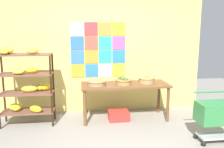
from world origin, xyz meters
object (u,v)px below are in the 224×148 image
at_px(produce_crate_under_table, 119,115).
at_px(shopping_cart, 215,114).
at_px(display_table, 125,88).
at_px(fruit_basket_back_right, 147,79).
at_px(banana_shelf_unit, 25,84).
at_px(fruit_basket_right, 124,81).
at_px(fruit_basket_left, 97,82).

relative_size(produce_crate_under_table, shopping_cart, 0.52).
distance_m(display_table, shopping_cart, 1.74).
height_order(fruit_basket_back_right, shopping_cart, fruit_basket_back_right).
distance_m(display_table, produce_crate_under_table, 0.58).
distance_m(banana_shelf_unit, shopping_cart, 3.40).
height_order(fruit_basket_right, fruit_basket_back_right, fruit_basket_right).
bearing_deg(fruit_basket_back_right, shopping_cart, -56.41).
distance_m(banana_shelf_unit, produce_crate_under_table, 1.92).
bearing_deg(fruit_basket_left, fruit_basket_right, -1.53).
distance_m(banana_shelf_unit, fruit_basket_right, 1.88).
bearing_deg(produce_crate_under_table, display_table, 19.23).
distance_m(fruit_basket_right, fruit_basket_left, 0.53).
distance_m(fruit_basket_right, shopping_cart, 1.75).
bearing_deg(banana_shelf_unit, produce_crate_under_table, -0.68).
xyz_separation_m(fruit_basket_right, fruit_basket_back_right, (0.49, 0.09, -0.00)).
xyz_separation_m(banana_shelf_unit, fruit_basket_right, (1.88, -0.04, 0.02)).
relative_size(fruit_basket_right, produce_crate_under_table, 0.81).
height_order(display_table, fruit_basket_right, fruit_basket_right).
height_order(banana_shelf_unit, display_table, banana_shelf_unit).
relative_size(fruit_basket_left, produce_crate_under_table, 0.90).
relative_size(fruit_basket_left, shopping_cart, 0.47).
bearing_deg(shopping_cart, fruit_basket_right, 125.50).
height_order(display_table, shopping_cart, shopping_cart).
relative_size(display_table, fruit_basket_back_right, 5.14).
height_order(fruit_basket_left, fruit_basket_back_right, fruit_basket_back_right).
xyz_separation_m(banana_shelf_unit, fruit_basket_left, (1.35, -0.02, 0.00)).
distance_m(display_table, fruit_basket_right, 0.17).
bearing_deg(fruit_basket_right, shopping_cart, -41.04).
xyz_separation_m(banana_shelf_unit, display_table, (1.92, 0.02, -0.14)).
relative_size(banana_shelf_unit, shopping_cart, 1.89).
bearing_deg(fruit_basket_right, produce_crate_under_table, 170.16).
xyz_separation_m(fruit_basket_right, shopping_cart, (1.30, -1.13, -0.34)).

